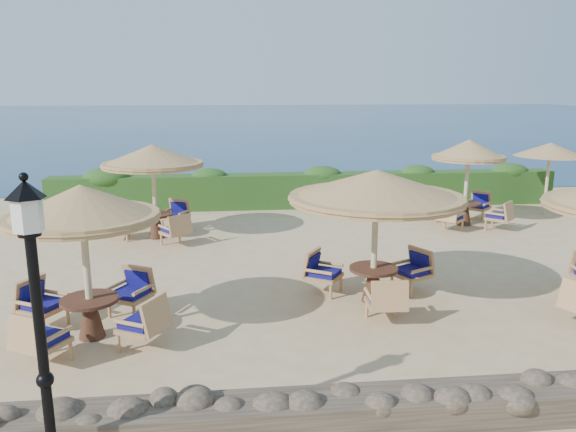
{
  "coord_description": "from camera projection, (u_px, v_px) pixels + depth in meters",
  "views": [
    {
      "loc": [
        -2.85,
        -12.36,
        4.17
      ],
      "look_at": [
        -1.5,
        0.12,
        1.3
      ],
      "focal_mm": 35.0,
      "sensor_mm": 36.0,
      "label": 1
    }
  ],
  "objects": [
    {
      "name": "sea",
      "position": [
        247.0,
        117.0,
        81.05
      ],
      "size": [
        160.0,
        160.0,
        0.0
      ],
      "primitive_type": "plane",
      "color": "#0B274A",
      "rests_on": "ground"
    },
    {
      "name": "hedge",
      "position": [
        308.0,
        190.0,
        20.05
      ],
      "size": [
        18.0,
        0.9,
        1.2
      ],
      "primitive_type": "cube",
      "color": "#1D4115",
      "rests_on": "ground"
    },
    {
      "name": "cafe_set_1",
      "position": [
        376.0,
        202.0,
        10.79
      ],
      "size": [
        3.42,
        3.42,
        2.65
      ],
      "color": "beige",
      "rests_on": "ground"
    },
    {
      "name": "cafe_set_3",
      "position": [
        153.0,
        171.0,
        15.56
      ],
      "size": [
        2.83,
        2.82,
        2.65
      ],
      "color": "beige",
      "rests_on": "ground"
    },
    {
      "name": "cafe_set_0",
      "position": [
        84.0,
        239.0,
        9.23
      ],
      "size": [
        2.79,
        2.79,
        2.65
      ],
      "color": "beige",
      "rests_on": "ground"
    },
    {
      "name": "ground",
      "position": [
        352.0,
        269.0,
        13.21
      ],
      "size": [
        120.0,
        120.0,
        0.0
      ],
      "primitive_type": "plane",
      "color": "tan",
      "rests_on": "ground"
    },
    {
      "name": "stone_wall",
      "position": [
        458.0,
        405.0,
        7.15
      ],
      "size": [
        15.0,
        0.65,
        0.44
      ],
      "primitive_type": "cube",
      "color": "brown",
      "rests_on": "ground"
    },
    {
      "name": "extra_parasol",
      "position": [
        550.0,
        150.0,
        18.58
      ],
      "size": [
        2.3,
        2.3,
        2.41
      ],
      "color": "beige",
      "rests_on": "ground"
    },
    {
      "name": "lamp_post",
      "position": [
        42.0,
        349.0,
        5.77
      ],
      "size": [
        0.44,
        0.44,
        3.31
      ],
      "color": "black",
      "rests_on": "ground"
    },
    {
      "name": "cafe_set_4",
      "position": [
        467.0,
        173.0,
        17.15
      ],
      "size": [
        2.49,
        2.49,
        2.65
      ],
      "color": "beige",
      "rests_on": "ground"
    }
  ]
}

